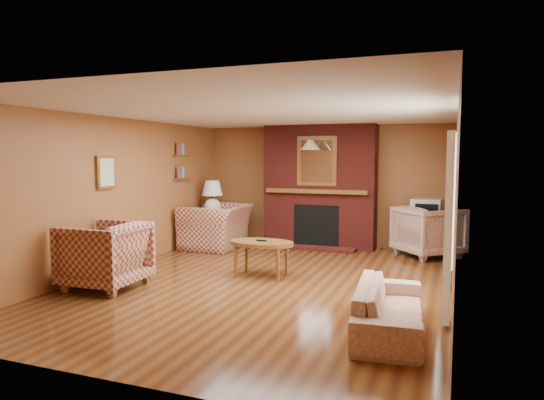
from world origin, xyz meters
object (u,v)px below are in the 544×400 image
at_px(floral_sofa, 389,308).
at_px(coffee_table, 262,245).
at_px(plaid_armchair, 105,255).
at_px(floral_armchair, 429,231).
at_px(side_table, 213,229).
at_px(crt_tv, 427,212).
at_px(fireplace, 320,187).
at_px(tv_stand, 426,240).
at_px(plaid_loveseat, 217,226).
at_px(table_lamp, 212,196).

bearing_deg(floral_sofa, coffee_table, 46.40).
bearing_deg(plaid_armchair, floral_armchair, 131.37).
xyz_separation_m(side_table, crt_tv, (4.15, 0.34, 0.49)).
xyz_separation_m(fireplace, floral_armchair, (2.09, -0.26, -0.73)).
height_order(floral_sofa, crt_tv, crt_tv).
bearing_deg(crt_tv, tv_stand, 90.00).
xyz_separation_m(plaid_loveseat, plaid_armchair, (-0.10, -3.14, 0.03)).
xyz_separation_m(coffee_table, side_table, (-1.92, 2.10, -0.17)).
xyz_separation_m(plaid_loveseat, floral_armchair, (3.94, 0.59, 0.03)).
xyz_separation_m(floral_armchair, side_table, (-4.19, -0.27, -0.15)).
xyz_separation_m(floral_sofa, table_lamp, (-4.00, 3.78, 0.75)).
bearing_deg(floral_armchair, side_table, 53.05).
height_order(plaid_loveseat, floral_sofa, plaid_loveseat).
height_order(floral_armchair, side_table, floral_armchair).
relative_size(floral_armchair, crt_tv, 1.75).
distance_m(plaid_armchair, crt_tv, 5.53).
distance_m(plaid_armchair, floral_sofa, 3.87).
bearing_deg(side_table, plaid_armchair, -87.51).
bearing_deg(plaid_loveseat, plaid_armchair, -3.82).
height_order(coffee_table, table_lamp, table_lamp).
distance_m(plaid_armchair, table_lamp, 3.50).
distance_m(side_table, table_lamp, 0.69).
height_order(floral_sofa, coffee_table, coffee_table).
distance_m(plaid_armchair, floral_armchair, 5.49).
height_order(plaid_loveseat, table_lamp, table_lamp).
relative_size(plaid_loveseat, table_lamp, 1.86).
bearing_deg(crt_tv, plaid_loveseat, -170.42).
xyz_separation_m(side_table, tv_stand, (4.15, 0.35, -0.02)).
distance_m(plaid_loveseat, floral_armchair, 3.98).
distance_m(plaid_loveseat, coffee_table, 2.45).
bearing_deg(floral_armchair, tv_stand, -14.79).
bearing_deg(floral_sofa, fireplace, 19.02).
xyz_separation_m(plaid_loveseat, side_table, (-0.25, 0.31, -0.12)).
bearing_deg(floral_sofa, plaid_armchair, 80.36).
xyz_separation_m(fireplace, plaid_loveseat, (-1.85, -0.85, -0.76)).
bearing_deg(fireplace, tv_stand, -5.15).
bearing_deg(tv_stand, floral_sofa, -93.08).
xyz_separation_m(plaid_armchair, table_lamp, (-0.15, 3.45, 0.54)).
relative_size(fireplace, table_lamp, 3.45).
bearing_deg(side_table, crt_tv, 4.74).
xyz_separation_m(plaid_loveseat, floral_sofa, (3.75, -3.47, -0.18)).
xyz_separation_m(floral_armchair, tv_stand, (-0.04, 0.08, -0.18)).
bearing_deg(floral_armchair, coffee_table, 95.61).
relative_size(side_table, tv_stand, 1.08).
bearing_deg(fireplace, plaid_armchair, -116.06).
bearing_deg(fireplace, floral_armchair, -7.12).
height_order(side_table, table_lamp, table_lamp).
xyz_separation_m(coffee_table, table_lamp, (-1.92, 2.10, 0.52)).
xyz_separation_m(fireplace, table_lamp, (-2.10, -0.53, -0.19)).
xyz_separation_m(floral_sofa, floral_armchair, (0.19, 4.06, 0.21)).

